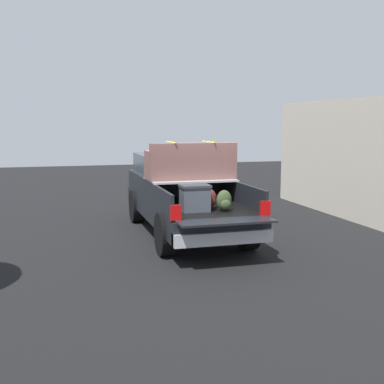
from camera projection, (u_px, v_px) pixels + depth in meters
ground_plane at (185, 234)px, 11.64m from camera, size 40.00×40.00×0.00m
pickup_truck at (181, 192)px, 11.86m from camera, size 6.05×2.06×2.23m
building_facade at (382, 163)px, 12.05m from camera, size 10.45×0.36×3.31m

